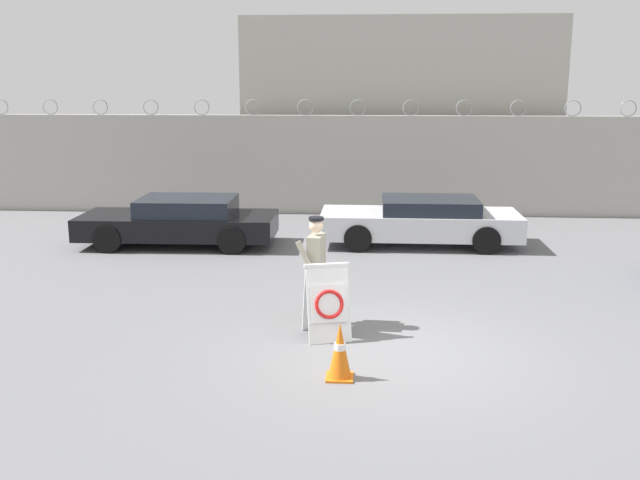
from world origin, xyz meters
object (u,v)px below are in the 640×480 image
(barricade_sign, at_px, (327,301))
(security_guard, at_px, (316,265))
(parked_car_rear_sedan, at_px, (421,221))
(traffic_cone_near, at_px, (340,351))
(parked_car_front_coupe, at_px, (181,221))

(barricade_sign, height_order, security_guard, security_guard)
(security_guard, xyz_separation_m, parked_car_rear_sedan, (2.10, 5.95, -0.41))
(parked_car_rear_sedan, bearing_deg, barricade_sign, 74.02)
(traffic_cone_near, bearing_deg, parked_car_front_coupe, 118.47)
(security_guard, bearing_deg, parked_car_front_coupe, -137.62)
(traffic_cone_near, bearing_deg, barricade_sign, 99.55)
(security_guard, bearing_deg, traffic_cone_near, 21.29)
(barricade_sign, relative_size, parked_car_rear_sedan, 0.25)
(traffic_cone_near, distance_m, parked_car_rear_sedan, 8.25)
(barricade_sign, xyz_separation_m, security_guard, (-0.21, 0.58, 0.42))
(parked_car_front_coupe, distance_m, parked_car_rear_sedan, 5.80)
(security_guard, height_order, parked_car_rear_sedan, security_guard)
(traffic_cone_near, distance_m, parked_car_front_coupe, 8.72)
(parked_car_front_coupe, xyz_separation_m, parked_car_rear_sedan, (5.78, 0.42, 0.00))
(barricade_sign, xyz_separation_m, parked_car_rear_sedan, (1.89, 6.53, 0.01))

